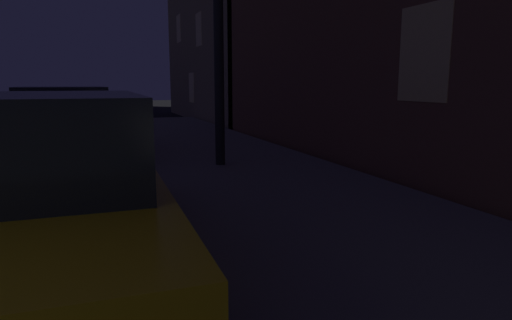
# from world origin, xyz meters

# --- Properties ---
(car_yellow_cab) EXTENTS (2.15, 4.51, 1.43)m
(car_yellow_cab) POSITION_xyz_m (2.85, 3.72, 0.71)
(car_yellow_cab) COLOR gold
(car_yellow_cab) RESTS_ON ground
(car_silver) EXTENTS (2.14, 4.23, 1.43)m
(car_silver) POSITION_xyz_m (2.85, 9.51, 0.71)
(car_silver) COLOR #B7B7BF
(car_silver) RESTS_ON ground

